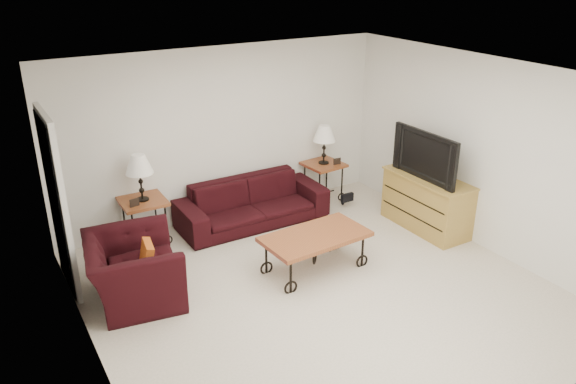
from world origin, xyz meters
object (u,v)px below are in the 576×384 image
object	(u,v)px
sofa	(252,202)
armchair	(133,270)
coffee_table	(315,252)
television	(431,154)
lamp_right	(324,145)
side_table_left	(145,221)
lamp_left	(140,178)
backpack	(343,193)
tv_stand	(427,203)
side_table_right	(323,181)

from	to	relation	value
sofa	armchair	world-z (taller)	armchair
coffee_table	television	distance (m)	2.17
sofa	lamp_right	size ratio (longest dim) A/B	3.55
side_table_left	lamp_left	xyz separation A→B (m)	(0.00, 0.00, 0.63)
lamp_right	backpack	size ratio (longest dim) A/B	1.50
lamp_right	coffee_table	distance (m)	2.31
lamp_left	television	world-z (taller)	television
side_table_left	sofa	bearing A→B (deg)	-6.71
lamp_right	tv_stand	world-z (taller)	lamp_right
television	lamp_left	bearing A→B (deg)	-114.15
side_table_left	side_table_right	distance (m)	2.89
sofa	lamp_right	distance (m)	1.50
side_table_left	side_table_right	world-z (taller)	side_table_left
backpack	lamp_right	bearing A→B (deg)	135.37
side_table_left	tv_stand	bearing A→B (deg)	-24.03
lamp_left	tv_stand	xyz separation A→B (m)	(3.58, -1.60, -0.56)
lamp_left	backpack	bearing A→B (deg)	-6.70
lamp_left	television	bearing A→B (deg)	-24.15
tv_stand	backpack	distance (m)	1.37
coffee_table	lamp_right	bearing A→B (deg)	53.36
side_table_right	lamp_right	size ratio (longest dim) A/B	1.00
tv_stand	sofa	bearing A→B (deg)	145.36
side_table_left	lamp_left	bearing A→B (deg)	0.00
sofa	lamp_right	world-z (taller)	lamp_right
side_table_right	side_table_left	bearing A→B (deg)	-180.00
armchair	lamp_right	bearing A→B (deg)	-60.90
side_table_right	television	bearing A→B (deg)	-67.32
lamp_left	coffee_table	size ratio (longest dim) A/B	0.49
side_table_right	lamp_right	distance (m)	0.61
side_table_left	television	size ratio (longest dim) A/B	0.54
side_table_right	armchair	xyz separation A→B (m)	(-3.42, -1.26, 0.06)
side_table_left	lamp_right	distance (m)	2.95
side_table_left	coffee_table	size ratio (longest dim) A/B	0.49
television	side_table_right	bearing A→B (deg)	-157.32
lamp_right	backpack	bearing A→B (deg)	-68.72
coffee_table	tv_stand	bearing A→B (deg)	4.98
side_table_left	television	xyz separation A→B (m)	(3.56, -1.60, 0.80)
tv_stand	television	xyz separation A→B (m)	(-0.02, -0.00, 0.73)
side_table_right	television	distance (m)	1.91
side_table_left	lamp_left	world-z (taller)	lamp_left
sofa	television	distance (m)	2.60
backpack	side_table_right	bearing A→B (deg)	135.37
side_table_left	lamp_right	bearing A→B (deg)	0.00
side_table_right	tv_stand	world-z (taller)	tv_stand
sofa	lamp_right	bearing A→B (deg)	7.53
sofa	tv_stand	size ratio (longest dim) A/B	1.67
sofa	television	bearing A→B (deg)	-34.91
lamp_left	tv_stand	size ratio (longest dim) A/B	0.49
lamp_left	coffee_table	distance (m)	2.47
side_table_left	television	bearing A→B (deg)	-24.15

